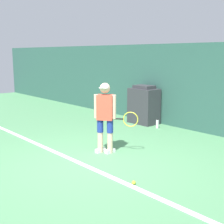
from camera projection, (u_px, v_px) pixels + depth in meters
ground_plane at (89, 164)px, 6.18m from camera, size 24.00×24.00×0.00m
back_wall at (203, 88)px, 8.48m from camera, size 24.00×0.10×2.44m
court_baseline at (84, 165)px, 6.10m from camera, size 21.60×0.10×0.01m
tennis_player at (106, 115)px, 6.73m from camera, size 0.79×0.63×1.54m
tennis_ball at (134, 183)px, 5.20m from camera, size 0.07×0.07×0.07m
covered_chair at (144, 105)px, 9.67m from camera, size 0.89×0.58×1.19m
water_bottle at (157, 124)px, 9.11m from camera, size 0.08×0.08×0.27m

